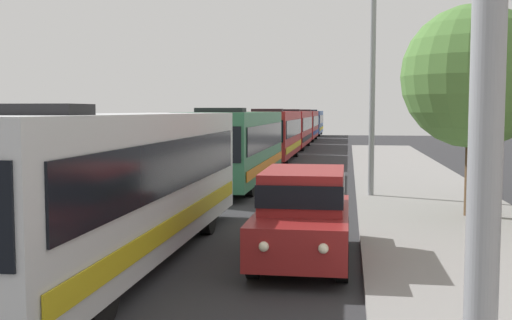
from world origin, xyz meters
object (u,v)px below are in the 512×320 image
bus_fourth_in_line (292,128)px  white_suv (303,212)px  bus_lead (117,181)px  bus_tail_end (311,122)px  streetlamp_mid (373,42)px  box_truck_oncoming (285,122)px  roadside_tree (473,77)px  bus_rear (304,124)px  bus_second_in_line (237,145)px  bus_middle (274,133)px

bus_fourth_in_line → white_suv: 38.50m
bus_lead → bus_fourth_in_line: size_ratio=0.97×
bus_lead → bus_tail_end: 65.27m
bus_fourth_in_line → streetlamp_mid: (5.40, -29.07, 3.78)m
box_truck_oncoming → bus_tail_end: bearing=9.4°
bus_fourth_in_line → streetlamp_mid: size_ratio=1.39×
white_suv → box_truck_oncoming: box_truck_oncoming is taller
bus_lead → roadside_tree: (8.01, 6.16, 2.35)m
bus_rear → box_truck_oncoming: 13.03m
bus_fourth_in_line → bus_tail_end: size_ratio=1.15×
bus_lead → bus_fourth_in_line: same height
bus_second_in_line → streetlamp_mid: streetlamp_mid is taller
roadside_tree → bus_second_in_line: bearing=137.4°
bus_middle → bus_rear: bearing=90.0°
bus_second_in_line → bus_middle: bearing=90.0°
bus_rear → roadside_tree: bearing=-80.1°
bus_second_in_line → bus_lead: bearing=-90.0°
bus_lead → bus_middle: 26.45m
bus_fourth_in_line → box_truck_oncoming: (-3.30, 25.62, 0.01)m
bus_middle → roadside_tree: (8.01, -20.29, 2.36)m
bus_lead → white_suv: 3.84m
bus_lead → bus_second_in_line: 13.51m
bus_second_in_line → roadside_tree: (8.01, -7.36, 2.36)m
bus_tail_end → white_suv: bus_tail_end is taller
bus_middle → roadside_tree: bearing=-68.5°
bus_lead → bus_fourth_in_line: 39.11m
bus_tail_end → white_suv: bearing=-86.7°
bus_fourth_in_line → roadside_tree: size_ratio=2.06×
streetlamp_mid → roadside_tree: streetlamp_mid is taller
bus_tail_end → white_suv: (3.70, -64.48, -0.66)m
bus_rear → bus_tail_end: bearing=90.0°
bus_middle → bus_rear: (-0.00, 25.68, -0.00)m
bus_middle → streetlamp_mid: streetlamp_mid is taller
white_suv → roadside_tree: 7.51m
bus_rear → white_suv: bus_rear is taller
bus_fourth_in_line → roadside_tree: roadside_tree is taller
box_truck_oncoming → bus_middle: bearing=-85.1°
white_suv → bus_tail_end: bearing=93.3°
bus_tail_end → roadside_tree: roadside_tree is taller
bus_lead → bus_fourth_in_line: bearing=90.0°
bus_middle → roadside_tree: size_ratio=1.87×
bus_fourth_in_line → box_truck_oncoming: bus_fourth_in_line is taller
bus_fourth_in_line → white_suv: bus_fourth_in_line is taller
bus_tail_end → streetlamp_mid: bearing=-84.4°
bus_second_in_line → bus_tail_end: bearing=90.0°
box_truck_oncoming → streetlamp_mid: bearing=-81.0°
bus_middle → white_suv: (3.70, -25.65, -0.66)m
bus_rear → bus_tail_end: 13.14m
bus_fourth_in_line → bus_tail_end: (-0.00, 26.16, -0.00)m
bus_lead → white_suv: bearing=12.2°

